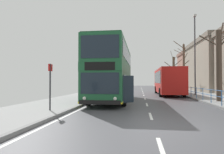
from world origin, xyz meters
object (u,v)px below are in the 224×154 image
Objects in this scene: bare_tree_far_00 at (219,63)px; bare_tree_far_02 at (184,66)px; bus_stop_sign_near at (50,81)px; street_lamp_far_side at (195,49)px; bare_tree_far_01 at (174,73)px; background_bus_far_lane at (168,81)px; background_building_00 at (206,70)px; double_decker_bus_main at (112,72)px.

bare_tree_far_00 is 0.84× the size of bare_tree_far_02.
street_lamp_far_side is at bearing 51.72° from bus_stop_sign_near.
bare_tree_far_01 is at bearing 89.55° from bare_tree_far_00.
bare_tree_far_01 is (2.76, 12.87, 1.53)m from background_bus_far_lane.
street_lamp_far_side is (10.74, 13.60, 3.59)m from bus_stop_sign_near.
bare_tree_far_01 is at bearing 89.80° from street_lamp_far_side.
street_lamp_far_side reaches higher than background_building_00.
bus_stop_sign_near is 12.43m from bare_tree_far_00.
double_decker_bus_main is 8.25m from bare_tree_far_00.
background_building_00 reaches higher than bare_tree_far_00.
bare_tree_far_02 is at bearing -89.11° from bare_tree_far_01.
bus_stop_sign_near is at bearing -118.26° from bare_tree_far_02.
double_decker_bus_main is at bearing -116.88° from background_building_00.
background_bus_far_lane is 1.17× the size of street_lamp_far_side.
background_building_00 is at bearing 64.13° from bus_stop_sign_near.
double_decker_bus_main is 16.20m from bare_tree_far_02.
bare_tree_far_00 is 38.01m from background_building_00.
double_decker_bus_main is 11.26m from street_lamp_far_side.
street_lamp_far_side is at bearing 40.08° from double_decker_bus_main.
bare_tree_far_01 is 0.56× the size of background_building_00.
bus_stop_sign_near is 30.27m from bare_tree_far_01.
bare_tree_far_01 is 17.80m from background_building_00.
background_bus_far_lane is 17.34m from bus_stop_sign_near.
background_bus_far_lane is at bearing 57.34° from double_decker_bus_main.
bare_tree_far_02 reaches higher than bare_tree_far_01.
bare_tree_far_00 reaches higher than double_decker_bus_main.
bare_tree_far_02 is at bearing 61.74° from bus_stop_sign_near.
bare_tree_far_02 is at bearing 59.66° from background_bus_far_lane.
bare_tree_far_02 is (0.17, 6.69, -1.39)m from street_lamp_far_side.
background_bus_far_lane is 4.34× the size of bus_stop_sign_near.
bare_tree_far_02 is 0.59× the size of background_building_00.
background_bus_far_lane is 1.43× the size of bare_tree_far_02.
bus_stop_sign_near is 0.19× the size of background_building_00.
bare_tree_far_01 is (10.79, 28.24, 1.58)m from bus_stop_sign_near.
bare_tree_far_00 is at bearing -105.56° from background_building_00.
bare_tree_far_02 is (0.29, 13.99, 0.77)m from bare_tree_far_00.
bare_tree_far_01 is (8.39, 21.65, 0.84)m from double_decker_bus_main.
bare_tree_far_00 reaches higher than background_bus_far_lane.
bare_tree_far_00 is at bearing -90.45° from bare_tree_far_01.
background_bus_far_lane is at bearing 105.93° from bare_tree_far_00.
background_building_00 is at bearing 74.44° from bare_tree_far_00.
double_decker_bus_main is at bearing 70.00° from bus_stop_sign_near.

